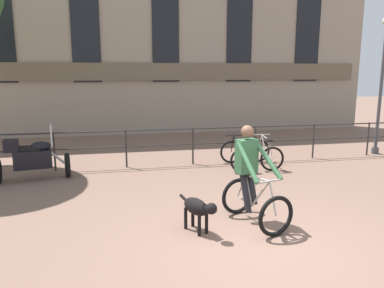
# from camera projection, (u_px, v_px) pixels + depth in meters

# --- Properties ---
(ground_plane) EXTENTS (60.00, 60.00, 0.00)m
(ground_plane) POSITION_uv_depth(u_px,v_px,m) (262.00, 245.00, 5.74)
(ground_plane) COLOR #7A5B4C
(canal_railing) EXTENTS (15.05, 0.05, 1.05)m
(canal_railing) POSITION_uv_depth(u_px,v_px,m) (193.00, 140.00, 10.60)
(canal_railing) COLOR #2D2B28
(canal_railing) RESTS_ON ground_plane
(building_facade) EXTENTS (18.00, 0.72, 8.08)m
(building_facade) POSITION_uv_depth(u_px,v_px,m) (165.00, 37.00, 15.53)
(building_facade) COLOR gray
(building_facade) RESTS_ON ground_plane
(cyclist_with_bike) EXTENTS (0.96, 1.31, 1.70)m
(cyclist_with_bike) POSITION_uv_depth(u_px,v_px,m) (252.00, 180.00, 6.49)
(cyclist_with_bike) COLOR black
(cyclist_with_bike) RESTS_ON ground_plane
(dog) EXTENTS (0.51, 0.88, 0.60)m
(dog) POSITION_uv_depth(u_px,v_px,m) (198.00, 208.00, 6.11)
(dog) COLOR black
(dog) RESTS_ON ground_plane
(parked_motorcycle) EXTENTS (1.76, 0.88, 1.35)m
(parked_motorcycle) POSITION_uv_depth(u_px,v_px,m) (32.00, 158.00, 9.02)
(parked_motorcycle) COLOR black
(parked_motorcycle) RESTS_ON ground_plane
(parked_bicycle_near_lamp) EXTENTS (0.69, 1.13, 0.86)m
(parked_bicycle_near_lamp) POSITION_uv_depth(u_px,v_px,m) (237.00, 155.00, 10.25)
(parked_bicycle_near_lamp) COLOR black
(parked_bicycle_near_lamp) RESTS_ON ground_plane
(parked_bicycle_mid_left) EXTENTS (0.71, 1.14, 0.86)m
(parked_bicycle_mid_left) POSITION_uv_depth(u_px,v_px,m) (265.00, 154.00, 10.42)
(parked_bicycle_mid_left) COLOR black
(parked_bicycle_mid_left) RESTS_ON ground_plane
(street_lamp) EXTENTS (0.28, 0.28, 4.24)m
(street_lamp) POSITION_uv_depth(u_px,v_px,m) (382.00, 79.00, 11.64)
(street_lamp) COLOR #424247
(street_lamp) RESTS_ON ground_plane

